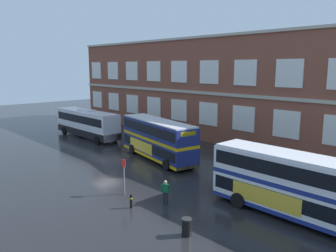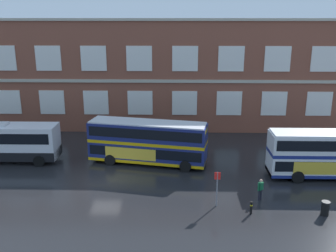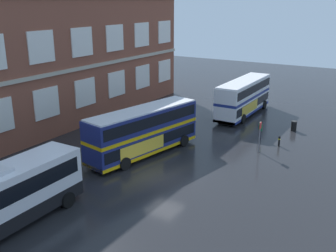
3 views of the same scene
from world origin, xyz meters
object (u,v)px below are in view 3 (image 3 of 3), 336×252
at_px(double_decker_middle, 244,97).
at_px(safety_bollard_east, 279,141).
at_px(double_decker_near, 143,131).
at_px(waiting_passenger, 260,129).
at_px(bus_stand_flag, 260,134).
at_px(station_litter_bin, 294,126).

height_order(double_decker_middle, safety_bollard_east, double_decker_middle).
bearing_deg(safety_bollard_east, double_decker_near, 130.49).
bearing_deg(waiting_passenger, double_decker_middle, 32.09).
bearing_deg(bus_stand_flag, station_litter_bin, -8.42).
xyz_separation_m(station_litter_bin, safety_bollard_east, (-5.20, 0.00, -0.03)).
height_order(double_decker_near, station_litter_bin, double_decker_near).
distance_m(double_decker_near, double_decker_middle, 16.47).
bearing_deg(double_decker_middle, waiting_passenger, -147.91).
distance_m(double_decker_near, station_litter_bin, 16.34).
relative_size(double_decker_middle, station_litter_bin, 10.68).
distance_m(waiting_passenger, safety_bollard_east, 2.45).
xyz_separation_m(bus_stand_flag, station_litter_bin, (7.54, -1.12, -1.12)).
bearing_deg(double_decker_near, station_litter_bin, -35.44).
bearing_deg(safety_bollard_east, bus_stand_flag, 154.55).
height_order(bus_stand_flag, safety_bollard_east, bus_stand_flag).
xyz_separation_m(double_decker_near, safety_bollard_east, (8.04, -9.42, -1.66)).
height_order(double_decker_middle, bus_stand_flag, double_decker_middle).
relative_size(double_decker_middle, bus_stand_flag, 4.07).
bearing_deg(double_decker_near, safety_bollard_east, -49.51).
bearing_deg(double_decker_near, bus_stand_flag, -55.54).
bearing_deg(bus_stand_flag, double_decker_middle, 27.62).
xyz_separation_m(double_decker_middle, station_litter_bin, (-2.98, -6.62, -1.63)).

